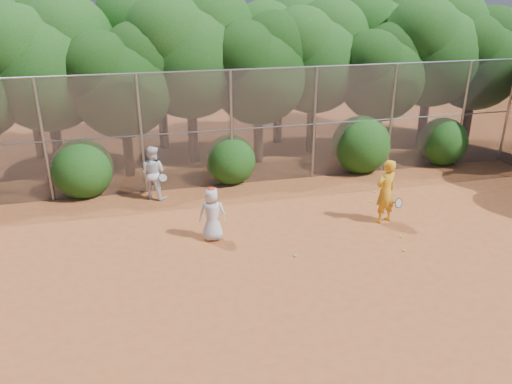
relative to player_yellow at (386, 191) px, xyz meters
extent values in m
plane|color=brown|center=(-2.77, -1.93, -0.97)|extent=(80.00, 80.00, 0.00)
cylinder|color=gray|center=(-9.77, 4.07, 1.03)|extent=(0.09, 0.09, 4.00)
cylinder|color=gray|center=(-6.77, 4.07, 1.03)|extent=(0.09, 0.09, 4.00)
cylinder|color=gray|center=(-3.77, 4.07, 1.03)|extent=(0.09, 0.09, 4.00)
cylinder|color=gray|center=(-0.77, 4.07, 1.03)|extent=(0.09, 0.09, 4.00)
cylinder|color=gray|center=(2.23, 4.07, 1.03)|extent=(0.09, 0.09, 4.00)
cylinder|color=gray|center=(5.23, 4.07, 1.03)|extent=(0.09, 0.09, 4.00)
cylinder|color=gray|center=(-2.77, 4.07, 3.03)|extent=(20.00, 0.05, 0.05)
cylinder|color=gray|center=(-2.77, 4.07, 1.03)|extent=(20.00, 0.04, 0.04)
cube|color=slate|center=(-2.77, 4.07, 1.03)|extent=(20.00, 0.02, 4.00)
cylinder|color=gray|center=(7.23, 4.07, 1.03)|extent=(0.09, 0.09, 4.00)
cylinder|color=black|center=(-9.77, 6.57, 0.29)|extent=(0.38, 0.38, 2.52)
sphere|color=#143F0F|center=(-9.77, 6.57, 2.76)|extent=(4.03, 4.03, 4.03)
sphere|color=#143F0F|center=(-8.96, 6.98, 3.77)|extent=(3.23, 3.23, 3.23)
sphere|color=#143F0F|center=(-10.47, 6.27, 3.56)|extent=(3.02, 3.02, 3.02)
cylinder|color=black|center=(-7.27, 5.87, 0.11)|extent=(0.36, 0.36, 2.17)
sphere|color=black|center=(-7.27, 5.87, 2.24)|extent=(3.47, 3.47, 3.47)
sphere|color=black|center=(-6.57, 6.22, 3.11)|extent=(2.78, 2.78, 2.78)
sphere|color=black|center=(-7.87, 5.61, 2.93)|extent=(2.60, 2.60, 2.60)
cylinder|color=black|center=(-4.77, 6.87, 0.36)|extent=(0.39, 0.39, 2.66)
sphere|color=#143F0F|center=(-4.77, 6.87, 2.97)|extent=(4.26, 4.26, 4.26)
sphere|color=#143F0F|center=(-3.91, 7.30, 4.03)|extent=(3.40, 3.40, 3.40)
sphere|color=#143F0F|center=(-5.51, 6.55, 3.82)|extent=(3.19, 3.19, 3.19)
cylinder|color=black|center=(-2.27, 6.27, 0.17)|extent=(0.37, 0.37, 2.27)
sphere|color=black|center=(-2.27, 6.27, 2.40)|extent=(3.64, 3.64, 3.64)
sphere|color=black|center=(-1.54, 6.64, 3.31)|extent=(2.91, 2.91, 2.91)
sphere|color=black|center=(-2.90, 6.00, 3.12)|extent=(2.73, 2.73, 2.73)
cylinder|color=black|center=(0.23, 7.07, 0.25)|extent=(0.38, 0.38, 2.45)
sphere|color=#143F0F|center=(0.23, 7.07, 2.65)|extent=(3.92, 3.92, 3.92)
sphere|color=#143F0F|center=(1.02, 7.46, 3.63)|extent=(3.14, 3.14, 3.14)
sphere|color=#143F0F|center=(-0.45, 6.78, 3.44)|extent=(2.94, 2.94, 2.94)
cylinder|color=black|center=(2.73, 6.07, 0.08)|extent=(0.36, 0.36, 2.10)
sphere|color=black|center=(2.73, 6.07, 2.14)|extent=(3.36, 3.36, 3.36)
sphere|color=black|center=(3.41, 6.41, 2.98)|extent=(2.69, 2.69, 2.69)
sphere|color=black|center=(2.15, 5.82, 2.81)|extent=(2.52, 2.52, 2.52)
cylinder|color=black|center=(5.23, 6.67, 0.32)|extent=(0.39, 0.39, 2.59)
sphere|color=#143F0F|center=(5.23, 6.67, 2.86)|extent=(4.14, 4.14, 4.14)
sphere|color=#143F0F|center=(6.06, 7.09, 3.90)|extent=(3.32, 3.32, 3.32)
sphere|color=#143F0F|center=(4.51, 6.36, 3.69)|extent=(3.11, 3.11, 3.11)
cylinder|color=black|center=(7.23, 6.37, 0.18)|extent=(0.37, 0.37, 2.31)
sphere|color=black|center=(7.23, 6.37, 2.45)|extent=(3.70, 3.70, 3.70)
sphere|color=black|center=(7.97, 6.74, 3.37)|extent=(2.96, 2.96, 2.96)
sphere|color=black|center=(6.59, 6.10, 3.19)|extent=(2.77, 2.77, 2.77)
cylinder|color=black|center=(-10.77, 8.87, 0.34)|extent=(0.39, 0.39, 2.62)
sphere|color=#143F0F|center=(-10.77, 8.87, 2.91)|extent=(4.20, 4.20, 4.20)
sphere|color=#143F0F|center=(-9.93, 9.29, 3.96)|extent=(3.36, 3.36, 3.36)
cylinder|color=black|center=(-5.77, 9.07, 0.43)|extent=(0.40, 0.40, 2.80)
sphere|color=#143F0F|center=(-5.77, 9.07, 3.17)|extent=(4.48, 4.48, 4.48)
sphere|color=#143F0F|center=(-4.87, 9.52, 4.29)|extent=(3.58, 3.58, 3.58)
sphere|color=#143F0F|center=(-6.55, 8.74, 4.07)|extent=(3.36, 3.36, 3.36)
cylinder|color=black|center=(-0.77, 8.67, 0.29)|extent=(0.38, 0.38, 2.52)
sphere|color=#143F0F|center=(-0.77, 8.67, 2.76)|extent=(4.03, 4.03, 4.03)
sphere|color=#143F0F|center=(0.04, 9.08, 3.77)|extent=(3.23, 3.23, 3.23)
sphere|color=#143F0F|center=(-1.47, 8.37, 3.56)|extent=(3.02, 3.02, 3.02)
cylinder|color=black|center=(3.73, 9.27, 0.39)|extent=(0.40, 0.40, 2.73)
sphere|color=#143F0F|center=(3.73, 9.27, 3.07)|extent=(4.37, 4.37, 4.37)
sphere|color=#143F0F|center=(4.61, 9.71, 4.16)|extent=(3.49, 3.49, 3.49)
sphere|color=#143F0F|center=(2.97, 8.95, 3.94)|extent=(3.28, 3.28, 3.28)
sphere|color=#143F0F|center=(-8.77, 4.37, 0.03)|extent=(2.00, 2.00, 2.00)
sphere|color=#143F0F|center=(-3.77, 4.37, -0.07)|extent=(1.80, 1.80, 1.80)
sphere|color=#143F0F|center=(1.23, 4.37, 0.13)|extent=(2.20, 2.20, 2.20)
sphere|color=#143F0F|center=(4.73, 4.37, -0.02)|extent=(1.90, 1.90, 1.90)
imported|color=orange|center=(0.00, 0.00, 0.00)|extent=(0.82, 0.66, 1.94)
torus|color=black|center=(0.35, -0.20, -0.32)|extent=(0.32, 0.19, 0.30)
cylinder|color=black|center=(0.28, 0.00, -0.38)|extent=(0.12, 0.27, 0.11)
imported|color=silver|center=(-5.11, 0.12, -0.20)|extent=(0.82, 0.61, 1.53)
ellipsoid|color=red|center=(-5.11, 0.12, 0.52)|extent=(0.22, 0.22, 0.13)
sphere|color=#BFDD28|center=(-4.81, -0.08, -0.12)|extent=(0.07, 0.07, 0.07)
imported|color=silver|center=(-6.52, 3.47, -0.07)|extent=(1.10, 1.03, 1.79)
torus|color=black|center=(-6.22, 3.17, -0.17)|extent=(0.33, 0.23, 0.27)
cylinder|color=black|center=(-6.25, 3.36, -0.29)|extent=(0.08, 0.26, 0.17)
sphere|color=#BFDD28|center=(-0.31, -1.81, -0.94)|extent=(0.07, 0.07, 0.07)
sphere|color=#BFDD28|center=(0.31, 1.41, -0.94)|extent=(0.07, 0.07, 0.07)
sphere|color=#BFDD28|center=(0.01, -1.08, -0.94)|extent=(0.07, 0.07, 0.07)
sphere|color=#BFDD28|center=(-3.20, -1.38, -0.94)|extent=(0.07, 0.07, 0.07)
sphere|color=#BFDD28|center=(0.80, 2.10, -0.94)|extent=(0.07, 0.07, 0.07)
camera|label=1|loc=(-6.92, -12.15, 5.57)|focal=35.00mm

